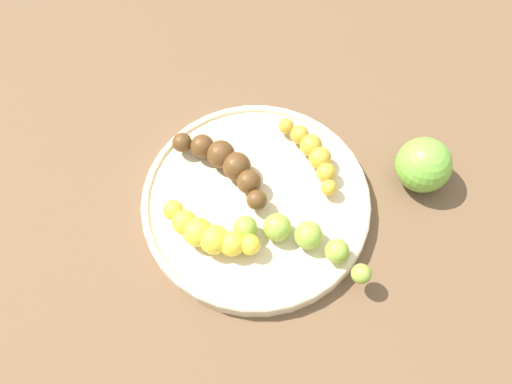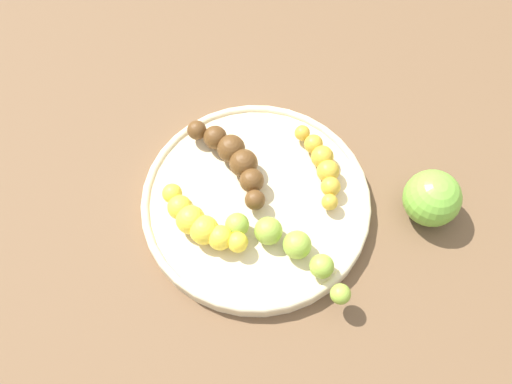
{
  "view_description": "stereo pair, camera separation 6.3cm",
  "coord_description": "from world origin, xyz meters",
  "views": [
    {
      "loc": [
        -0.03,
        -0.29,
        0.6
      ],
      "look_at": [
        0.0,
        0.0,
        0.04
      ],
      "focal_mm": 37.91,
      "sensor_mm": 36.0,
      "label": 1
    },
    {
      "loc": [
        0.04,
        -0.29,
        0.6
      ],
      "look_at": [
        0.0,
        0.0,
        0.04
      ],
      "focal_mm": 37.91,
      "sensor_mm": 36.0,
      "label": 2
    }
  ],
  "objects": [
    {
      "name": "banana_yellow",
      "position": [
        -0.06,
        -0.05,
        0.04
      ],
      "size": [
        0.11,
        0.08,
        0.03
      ],
      "rotation": [
        0.0,
        0.0,
        4.17
      ],
      "color": "yellow",
      "rests_on": "fruit_bowl"
    },
    {
      "name": "banana_overripe",
      "position": [
        -0.03,
        0.04,
        0.04
      ],
      "size": [
        0.11,
        0.11,
        0.03
      ],
      "rotation": [
        0.0,
        0.0,
        0.77
      ],
      "color": "#593819",
      "rests_on": "fruit_bowl"
    },
    {
      "name": "banana_spotted",
      "position": [
        0.08,
        0.05,
        0.03
      ],
      "size": [
        0.06,
        0.11,
        0.03
      ],
      "rotation": [
        0.0,
        0.0,
        0.41
      ],
      "color": "gold",
      "rests_on": "fruit_bowl"
    },
    {
      "name": "ground_plane",
      "position": [
        0.0,
        0.0,
        0.0
      ],
      "size": [
        2.4,
        2.4,
        0.0
      ],
      "primitive_type": "plane",
      "color": "brown"
    },
    {
      "name": "fruit_bowl",
      "position": [
        0.0,
        0.0,
        0.01
      ],
      "size": [
        0.28,
        0.28,
        0.02
      ],
      "color": "beige",
      "rests_on": "ground_plane"
    },
    {
      "name": "apple_green",
      "position": [
        0.21,
        0.02,
        0.03
      ],
      "size": [
        0.07,
        0.07,
        0.07
      ],
      "primitive_type": "sphere",
      "color": "#72B238",
      "rests_on": "ground_plane"
    },
    {
      "name": "banana_green",
      "position": [
        0.03,
        -0.06,
        0.04
      ],
      "size": [
        0.18,
        0.09,
        0.03
      ],
      "rotation": [
        0.0,
        0.0,
        1.21
      ],
      "color": "#8CAD38",
      "rests_on": "fruit_bowl"
    }
  ]
}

